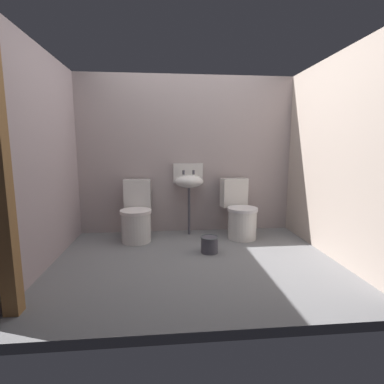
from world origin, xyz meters
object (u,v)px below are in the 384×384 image
at_px(toilet_right, 240,213).
at_px(bucket, 209,244).
at_px(toilet_left, 137,216).
at_px(sink, 189,181).

bearing_deg(toilet_right, bucket, 38.55).
height_order(toilet_left, bucket, toilet_left).
bearing_deg(sink, toilet_right, -15.45).
distance_m(toilet_left, sink, 0.85).
relative_size(toilet_left, sink, 0.79).
bearing_deg(toilet_right, sink, -25.36).
height_order(toilet_right, sink, sink).
bearing_deg(bucket, toilet_right, 48.46).
xyz_separation_m(toilet_right, bucket, (-0.50, -0.57, -0.22)).
relative_size(toilet_right, bucket, 3.63).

